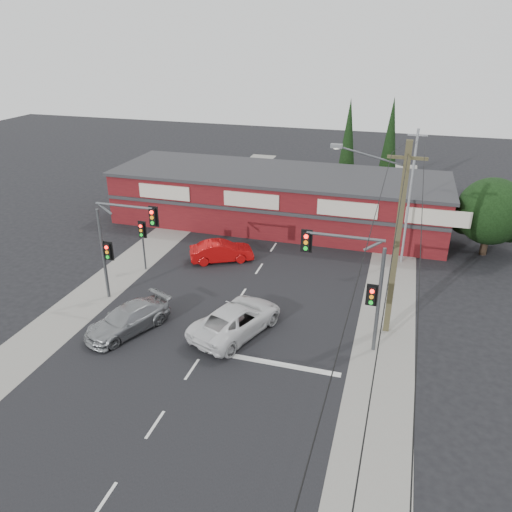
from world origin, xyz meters
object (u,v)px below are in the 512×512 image
(white_suv, at_px, (236,319))
(silver_suv, at_px, (128,319))
(red_sedan, at_px, (222,251))
(utility_pole, at_px, (395,235))
(shop_building, at_px, (278,198))

(white_suv, relative_size, silver_suv, 1.17)
(red_sedan, bearing_deg, utility_pole, -144.61)
(silver_suv, height_order, shop_building, shop_building)
(silver_suv, bearing_deg, white_suv, 39.27)
(white_suv, height_order, shop_building, shop_building)
(red_sedan, relative_size, utility_pole, 0.43)
(red_sedan, xyz_separation_m, shop_building, (1.83, 8.29, 1.43))
(silver_suv, relative_size, shop_building, 0.17)
(red_sedan, bearing_deg, shop_building, -40.01)
(silver_suv, xyz_separation_m, red_sedan, (1.69, 9.62, 0.01))
(silver_suv, bearing_deg, red_sedan, 103.92)
(white_suv, xyz_separation_m, utility_pole, (7.38, 2.40, 4.62))
(white_suv, relative_size, red_sedan, 1.31)
(white_suv, bearing_deg, shop_building, -62.94)
(silver_suv, relative_size, red_sedan, 1.12)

